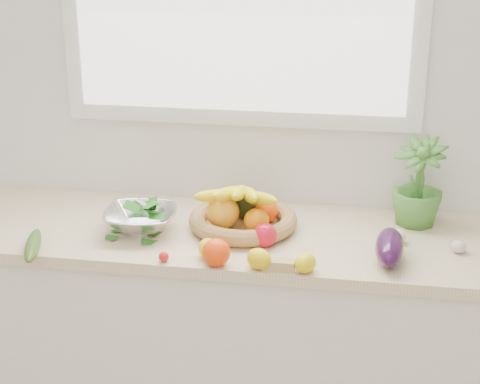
% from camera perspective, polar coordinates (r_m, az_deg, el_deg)
% --- Properties ---
extents(back_wall, '(4.50, 0.02, 2.70)m').
position_cam_1_polar(back_wall, '(2.69, 0.08, 8.42)').
color(back_wall, white).
rests_on(back_wall, ground).
extents(counter_cabinet, '(2.20, 0.58, 0.86)m').
position_cam_1_polar(counter_cabinet, '(2.77, -0.97, -11.93)').
color(counter_cabinet, silver).
rests_on(counter_cabinet, ground).
extents(countertop, '(2.24, 0.62, 0.04)m').
position_cam_1_polar(countertop, '(2.55, -1.03, -3.36)').
color(countertop, beige).
rests_on(countertop, counter_cabinet).
extents(orange_loose, '(0.11, 0.11, 0.09)m').
position_cam_1_polar(orange_loose, '(2.27, -1.86, -4.72)').
color(orange_loose, '#FF4008').
rests_on(orange_loose, countertop).
extents(lemon_a, '(0.09, 0.10, 0.06)m').
position_cam_1_polar(lemon_a, '(2.33, -2.46, -4.40)').
color(lemon_a, yellow).
rests_on(lemon_a, countertop).
extents(lemon_b, '(0.09, 0.10, 0.06)m').
position_cam_1_polar(lemon_b, '(2.25, 5.10, -5.51)').
color(lemon_b, yellow).
rests_on(lemon_b, countertop).
extents(lemon_c, '(0.11, 0.10, 0.07)m').
position_cam_1_polar(lemon_c, '(2.26, 1.48, -5.21)').
color(lemon_c, yellow).
rests_on(lemon_c, countertop).
extents(apple, '(0.10, 0.10, 0.08)m').
position_cam_1_polar(apple, '(2.41, 1.94, -3.36)').
color(apple, red).
rests_on(apple, countertop).
extents(ginger, '(0.10, 0.04, 0.03)m').
position_cam_1_polar(ginger, '(2.26, 2.98, -5.66)').
color(ginger, tan).
rests_on(ginger, countertop).
extents(garlic_a, '(0.05, 0.05, 0.04)m').
position_cam_1_polar(garlic_a, '(2.47, 16.60, -4.08)').
color(garlic_a, beige).
rests_on(garlic_a, countertop).
extents(garlic_b, '(0.06, 0.06, 0.05)m').
position_cam_1_polar(garlic_b, '(2.49, 12.11, -3.35)').
color(garlic_b, white).
rests_on(garlic_b, countertop).
extents(garlic_c, '(0.07, 0.07, 0.04)m').
position_cam_1_polar(garlic_c, '(2.41, 1.54, -3.73)').
color(garlic_c, beige).
rests_on(garlic_c, countertop).
extents(eggplant, '(0.10, 0.24, 0.09)m').
position_cam_1_polar(eggplant, '(2.35, 11.52, -4.21)').
color(eggplant, '#2C0D31').
rests_on(eggplant, countertop).
extents(cucumber, '(0.12, 0.25, 0.05)m').
position_cam_1_polar(cucumber, '(2.46, -15.77, -4.00)').
color(cucumber, '#2A5017').
rests_on(cucumber, countertop).
extents(radish, '(0.03, 0.03, 0.03)m').
position_cam_1_polar(radish, '(2.32, -5.94, -5.02)').
color(radish, red).
rests_on(radish, countertop).
extents(potted_herb, '(0.24, 0.24, 0.32)m').
position_cam_1_polar(potted_herb, '(2.61, 13.65, 0.65)').
color(potted_herb, '#43822F').
rests_on(potted_herb, countertop).
extents(fruit_basket, '(0.38, 0.38, 0.19)m').
position_cam_1_polar(fruit_basket, '(2.53, 0.16, -1.73)').
color(fruit_basket, '#B58050').
rests_on(fruit_basket, countertop).
extents(colander_with_spinach, '(0.27, 0.27, 0.13)m').
position_cam_1_polar(colander_with_spinach, '(2.52, -7.73, -1.75)').
color(colander_with_spinach, white).
rests_on(colander_with_spinach, countertop).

